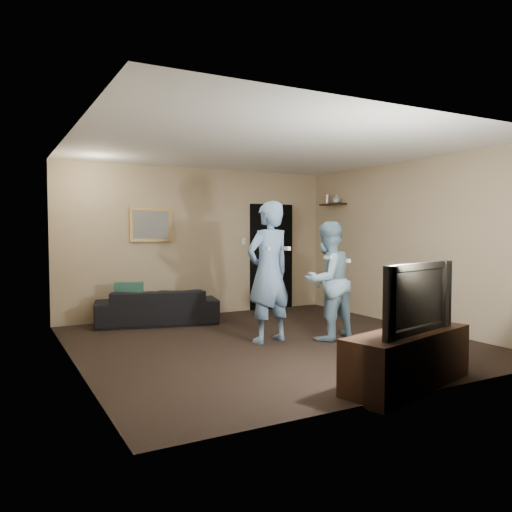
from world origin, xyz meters
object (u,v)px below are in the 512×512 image
wii_player_right (328,281)px  television (408,297)px  sofa (157,307)px  wii_player_left (269,272)px  tv_console (407,360)px

wii_player_right → television: bearing=-105.1°
sofa → wii_player_left: bearing=128.4°
sofa → wii_player_right: (1.74, -2.21, 0.53)m
tv_console → television: television is taller
tv_console → wii_player_right: size_ratio=0.96×
wii_player_left → wii_player_right: 0.85m
wii_player_left → tv_console: bearing=-83.6°
wii_player_right → tv_console: bearing=-105.1°
television → wii_player_right: wii_player_right is taller
sofa → tv_console: bearing=118.6°
tv_console → wii_player_right: (0.55, 2.04, 0.56)m
tv_console → wii_player_left: (-0.25, 2.27, 0.70)m
sofa → wii_player_left: 2.28m
tv_console → wii_player_right: bearing=60.6°
wii_player_left → wii_player_right: (0.80, -0.24, -0.13)m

